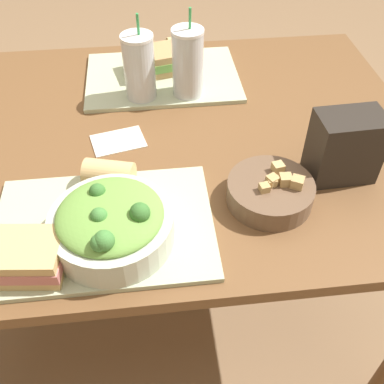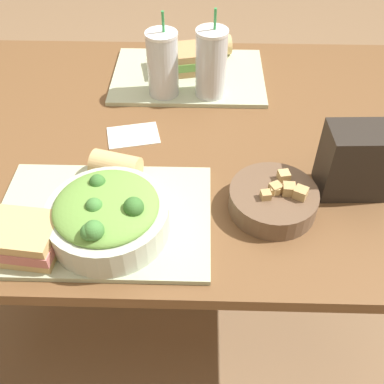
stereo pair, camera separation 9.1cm
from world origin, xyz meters
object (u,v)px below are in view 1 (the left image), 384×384
Objects in this scene: salad_bowl at (111,223)px; baguette_near at (110,174)px; baguette_far at (185,45)px; drink_cup_red at (188,65)px; drink_cup_dark at (139,69)px; napkin_folded at (118,141)px; soup_bowl at (270,191)px; chip_bag at (345,147)px; sandwich_far at (154,61)px; sandwich_near at (25,257)px.

salad_bowl is 2.00× the size of baguette_near.
baguette_far is 0.23m from drink_cup_red.
salad_bowl is 0.76m from baguette_far.
drink_cup_dark reaches higher than baguette_near.
drink_cup_red is 0.28m from napkin_folded.
soup_bowl and baguette_far have the same top height.
soup_bowl is 0.20m from chip_bag.
sandwich_far is 0.72× the size of drink_cup_dark.
sandwich_near is 1.28× the size of baguette_near.
drink_cup_red is at bearing 107.14° from soup_bowl.
napkin_folded is at bearing -121.81° from sandwich_far.
napkin_folded is (-0.50, 0.18, -0.08)m from chip_bag.
drink_cup_dark is (-0.26, 0.43, 0.07)m from soup_bowl.
baguette_near is 0.49m from sandwich_far.
baguette_near is at bearing 167.10° from soup_bowl.
baguette_near is 0.52m from chip_bag.
chip_bag is at bearing -19.29° from napkin_folded.
sandwich_near is 0.63× the size of drink_cup_red.
sandwich_far is (0.12, 0.48, 0.00)m from baguette_near.
sandwich_near is 0.96× the size of chip_bag.
baguette_near is at bearing -120.83° from drink_cup_red.
salad_bowl is at bearing -166.39° from soup_bowl.
sandwich_near is at bearing 142.32° from baguette_far.
baguette_far is (0.21, 0.73, -0.02)m from salad_bowl.
sandwich_far is at bearing 79.73° from salad_bowl.
baguette_near reaches higher than napkin_folded.
drink_cup_dark is at bearing 138.23° from chip_bag.
sandwich_near is 0.60m from drink_cup_dark.
sandwich_far reaches higher than soup_bowl.
drink_cup_dark is (0.23, 0.56, 0.05)m from sandwich_near.
sandwich_far is (0.27, 0.69, -0.00)m from sandwich_near.
drink_cup_dark is (0.08, 0.35, 0.05)m from baguette_near.
sandwich_far is at bearing 74.54° from sandwich_near.
drink_cup_red is 1.67× the size of napkin_folded.
sandwich_near is (-0.16, -0.05, -0.01)m from salad_bowl.
baguette_far is (0.37, 0.78, -0.00)m from sandwich_near.
napkin_folded is at bearing -109.93° from drink_cup_dark.
sandwich_near reaches higher than baguette_far.
drink_cup_dark is 1.47× the size of chip_bag.
salad_bowl is at bearing -162.17° from baguette_near.
sandwich_far is 0.14m from baguette_far.
soup_bowl is 0.66m from baguette_far.
sandwich_near is at bearing -162.02° from salad_bowl.
baguette_near is 0.50× the size of drink_cup_red.
sandwich_far is 0.63m from chip_bag.
baguette_far is at bearing 86.45° from drink_cup_red.
drink_cup_red is at bearing 164.20° from baguette_far.
drink_cup_red reaches higher than napkin_folded.
salad_bowl is at bearing -166.20° from chip_bag.
drink_cup_dark is at bearing 73.79° from sandwich_near.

